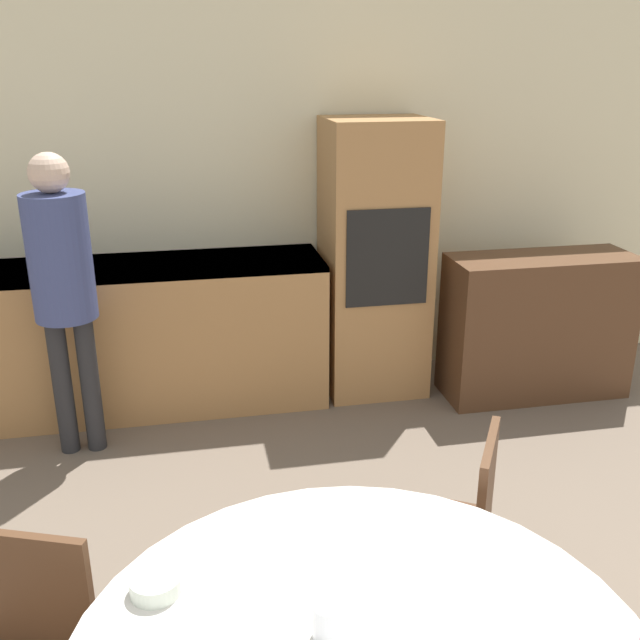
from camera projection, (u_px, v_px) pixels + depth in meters
name	position (u px, v px, depth m)	size (l,w,h in m)	color
wall_back	(271.00, 190.00, 4.65)	(6.17, 0.05, 2.60)	beige
kitchen_counter	(124.00, 336.00, 4.43)	(2.49, 0.60, 0.94)	#AD7A47
oven_unit	(374.00, 260.00, 4.59)	(0.64, 0.59, 1.77)	#AD7A47
sideboard	(537.00, 326.00, 4.63)	(1.19, 0.45, 0.94)	#51331E
chair_far_right	(455.00, 523.00, 2.63)	(0.55, 0.55, 0.86)	#51331E
person_standing	(62.00, 275.00, 3.73)	(0.33, 0.33, 1.67)	#262628
cup	(327.00, 621.00, 1.73)	(0.07, 0.07, 0.10)	silver
bowl_far	(156.00, 585.00, 1.89)	(0.14, 0.14, 0.05)	silver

